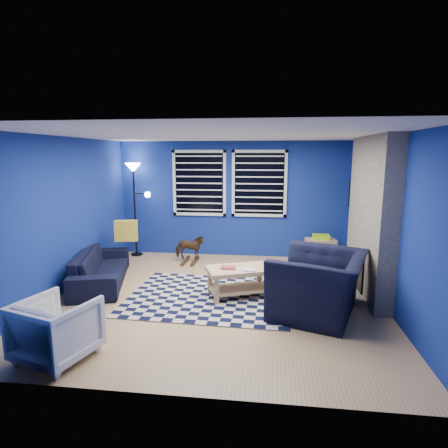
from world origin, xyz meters
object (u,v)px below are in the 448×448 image
(armchair_bent, at_px, (57,329))
(rocking_horse, at_px, (190,247))
(tv, at_px, (355,197))
(floor_lamp, at_px, (135,180))
(sofa, at_px, (101,268))
(coffee_table, at_px, (239,276))
(cabinet, at_px, (320,249))
(armchair_big, at_px, (319,284))

(armchair_bent, relative_size, rocking_horse, 1.26)
(tv, distance_m, armchair_bent, 5.72)
(tv, bearing_deg, floor_lamp, 176.92)
(tv, distance_m, sofa, 4.96)
(sofa, bearing_deg, coffee_table, -113.53)
(armchair_bent, relative_size, cabinet, 1.18)
(sofa, xyz_separation_m, rocking_horse, (1.26, 1.44, 0.04))
(armchair_big, relative_size, cabinet, 2.09)
(armchair_big, bearing_deg, armchair_bent, -43.36)
(sofa, distance_m, floor_lamp, 2.33)
(armchair_bent, xyz_separation_m, rocking_horse, (0.65, 3.82, -0.02))
(armchair_bent, xyz_separation_m, cabinet, (3.36, 4.26, -0.09))
(tv, distance_m, cabinet, 1.31)
(armchair_big, distance_m, armchair_bent, 3.36)
(armchair_big, height_order, floor_lamp, floor_lamp)
(tv, height_order, cabinet, tv)
(cabinet, distance_m, floor_lamp, 4.23)
(tv, xyz_separation_m, armchair_bent, (-3.94, -4.01, -1.06))
(tv, bearing_deg, rocking_horse, -176.64)
(sofa, relative_size, armchair_bent, 2.58)
(sofa, xyz_separation_m, armchair_bent, (0.61, -2.39, 0.06))
(floor_lamp, bearing_deg, tv, -3.08)
(coffee_table, xyz_separation_m, floor_lamp, (-2.45, 2.21, 1.33))
(armchair_bent, distance_m, floor_lamp, 4.51)
(armchair_big, relative_size, floor_lamp, 0.66)
(rocking_horse, bearing_deg, coffee_table, -153.35)
(tv, bearing_deg, coffee_table, -137.24)
(cabinet, bearing_deg, sofa, -165.78)
(tv, height_order, armchair_big, tv)
(sofa, distance_m, rocking_horse, 1.91)
(tv, relative_size, rocking_horse, 1.67)
(tv, height_order, rocking_horse, tv)
(cabinet, bearing_deg, rocking_horse, 178.16)
(coffee_table, bearing_deg, sofa, 172.25)
(rocking_horse, height_order, floor_lamp, floor_lamp)
(armchair_bent, height_order, floor_lamp, floor_lamp)
(rocking_horse, bearing_deg, sofa, 131.91)
(coffee_table, xyz_separation_m, cabinet, (1.53, 2.21, -0.09))
(cabinet, bearing_deg, tv, -34.30)
(armchair_big, bearing_deg, coffee_table, -94.31)
(tv, relative_size, sofa, 0.51)
(armchair_bent, height_order, coffee_table, armchair_bent)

